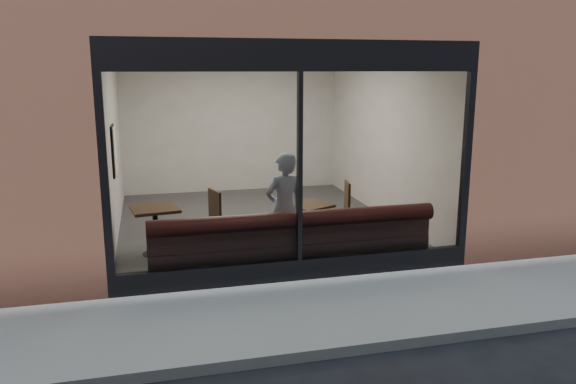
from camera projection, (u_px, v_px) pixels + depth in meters
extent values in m
plane|color=black|center=(352.00, 351.00, 5.75)|extent=(120.00, 120.00, 0.00)
cube|color=gray|center=(322.00, 311.00, 6.70)|extent=(40.00, 2.00, 0.01)
cube|color=gray|center=(354.00, 348.00, 5.69)|extent=(40.00, 0.10, 0.12)
cube|color=brown|center=(59.00, 127.00, 12.08)|extent=(2.50, 12.00, 3.20)
cube|color=brown|center=(382.00, 120.00, 13.88)|extent=(2.50, 12.00, 3.20)
cube|color=brown|center=(216.00, 113.00, 15.82)|extent=(5.00, 6.00, 3.20)
plane|color=#2D2D30|center=(257.00, 223.00, 10.48)|extent=(6.00, 6.00, 0.00)
plane|color=white|center=(255.00, 48.00, 9.80)|extent=(6.00, 6.00, 0.00)
plane|color=beige|center=(232.00, 123.00, 12.97)|extent=(5.00, 0.00, 5.00)
plane|color=beige|center=(113.00, 143.00, 9.54)|extent=(0.00, 6.00, 6.00)
plane|color=beige|center=(384.00, 135.00, 10.74)|extent=(0.00, 6.00, 6.00)
cube|color=black|center=(299.00, 270.00, 7.66)|extent=(5.00, 0.10, 0.30)
cube|color=black|center=(300.00, 55.00, 7.05)|extent=(5.00, 0.10, 0.40)
cube|color=black|center=(300.00, 169.00, 7.36)|extent=(0.06, 0.10, 2.50)
plane|color=white|center=(300.00, 169.00, 7.33)|extent=(4.80, 0.00, 4.80)
cube|color=#3A1815|center=(292.00, 255.00, 8.02)|extent=(4.00, 0.55, 0.45)
imported|color=#A1B4D0|center=(284.00, 209.00, 8.17)|extent=(0.70, 0.56, 1.67)
cube|color=#312113|center=(155.00, 209.00, 8.57)|extent=(0.78, 0.78, 0.04)
cube|color=#312113|center=(310.00, 205.00, 8.79)|extent=(0.76, 0.76, 0.04)
cube|color=#312113|center=(205.00, 235.00, 8.96)|extent=(0.55, 0.55, 0.04)
cube|color=#312113|center=(336.00, 222.00, 9.70)|extent=(0.47, 0.47, 0.04)
cube|color=white|center=(115.00, 150.00, 9.27)|extent=(0.02, 0.59, 0.78)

